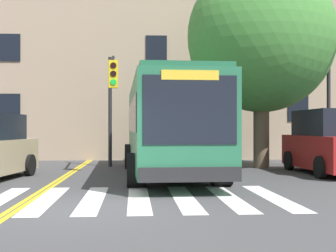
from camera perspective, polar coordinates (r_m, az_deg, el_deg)
name	(u,v)px	position (r m, az deg, el deg)	size (l,w,h in m)	color
ground_plane	(71,209)	(10.10, -11.80, -9.93)	(120.00, 120.00, 0.00)	#424244
crosswalk	(46,200)	(11.54, -14.62, -8.68)	(11.50, 4.56, 0.01)	white
lane_line_yellow_inner	(90,159)	(25.40, -9.48, -4.03)	(0.12, 36.00, 0.01)	gold
lane_line_yellow_outer	(93,159)	(25.38, -9.12, -4.03)	(0.12, 36.00, 0.01)	gold
city_bus	(167,124)	(16.95, -0.08, 0.20)	(3.36, 11.37, 3.38)	#28704C
car_red_far_lane	(329,144)	(18.24, 19.06, -2.03)	(2.26, 5.17, 2.36)	#AD1E1E
car_teal_behind_bus	(140,143)	(26.62, -3.42, -2.05)	(2.21, 4.05, 1.84)	#236B70
traffic_light_overhead	(111,91)	(19.03, -6.92, 4.22)	(0.60, 3.69, 4.79)	#28282D
street_tree_curbside_large	(261,38)	(20.50, 11.30, 10.52)	(8.38, 8.23, 8.71)	brown
building_facade	(154,67)	(29.54, -1.75, 7.19)	(37.75, 9.89, 10.98)	tan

